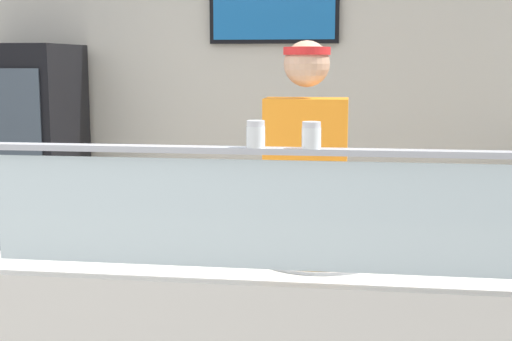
{
  "coord_description": "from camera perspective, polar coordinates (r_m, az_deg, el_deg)",
  "views": [
    {
      "loc": [
        1.34,
        -2.17,
        1.67
      ],
      "look_at": [
        0.97,
        0.41,
        1.26
      ],
      "focal_mm": 49.65,
      "sensor_mm": 36.0,
      "label": 1
    }
  ],
  "objects": [
    {
      "name": "drink_fridge",
      "position": [
        4.67,
        -18.31,
        -1.28
      ],
      "size": [
        0.68,
        0.64,
        1.77
      ],
      "color": "black",
      "rests_on": "ground"
    },
    {
      "name": "worker_figure",
      "position": [
        3.31,
        4.06,
        -2.75
      ],
      "size": [
        0.41,
        0.5,
        1.76
      ],
      "color": "#23232D",
      "rests_on": "ground"
    },
    {
      "name": "pizza_server",
      "position": [
        2.61,
        4.73,
        -6.29
      ],
      "size": [
        0.09,
        0.28,
        0.01
      ],
      "primitive_type": "cube",
      "rotation": [
        0.0,
        0.0,
        0.05
      ],
      "color": "#ADAFB7",
      "rests_on": "pizza_tray"
    },
    {
      "name": "shop_rear_unit",
      "position": [
        4.58,
        5.15,
        4.9
      ],
      "size": [
        6.63,
        0.13,
        2.7
      ],
      "color": "beige",
      "rests_on": "ground"
    },
    {
      "name": "pepper_flake_shaker",
      "position": [
        2.25,
        4.48,
        2.72
      ],
      "size": [
        0.06,
        0.06,
        0.09
      ],
      "color": "white",
      "rests_on": "sneeze_guard"
    },
    {
      "name": "parmesan_shaker",
      "position": [
        2.27,
        -0.02,
        2.81
      ],
      "size": [
        0.06,
        0.06,
        0.09
      ],
      "color": "white",
      "rests_on": "sneeze_guard"
    },
    {
      "name": "sneeze_guard",
      "position": [
        2.28,
        2.25,
        -2.2
      ],
      "size": [
        2.05,
        0.06,
        0.44
      ],
      "color": "#B2B5BC",
      "rests_on": "serving_counter"
    },
    {
      "name": "pizza_tray",
      "position": [
        2.63,
        5.05,
        -6.65
      ],
      "size": [
        0.47,
        0.47,
        0.04
      ],
      "color": "#9EA0A8",
      "rests_on": "serving_counter"
    }
  ]
}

